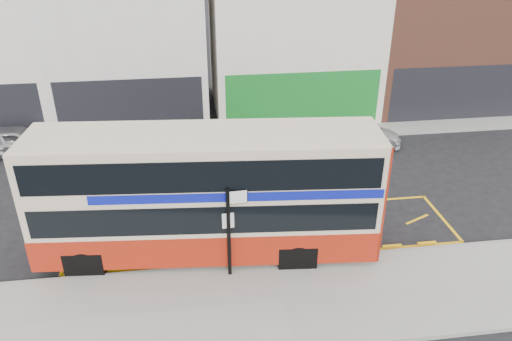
{
  "coord_description": "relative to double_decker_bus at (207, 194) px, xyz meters",
  "views": [
    {
      "loc": [
        -2.38,
        -13.68,
        10.6
      ],
      "look_at": [
        -0.26,
        2.0,
        2.37
      ],
      "focal_mm": 35.0,
      "sensor_mm": 36.0,
      "label": 1
    }
  ],
  "objects": [
    {
      "name": "ground",
      "position": [
        2.06,
        -0.6,
        -2.36
      ],
      "size": [
        120.0,
        120.0,
        0.0
      ],
      "primitive_type": "plane",
      "color": "black",
      "rests_on": "ground"
    },
    {
      "name": "pavement",
      "position": [
        2.06,
        -2.9,
        -2.28
      ],
      "size": [
        40.0,
        4.0,
        0.15
      ],
      "primitive_type": "cube",
      "color": "gray",
      "rests_on": "ground"
    },
    {
      "name": "kerb",
      "position": [
        2.06,
        -0.97,
        -2.28
      ],
      "size": [
        40.0,
        0.15,
        0.15
      ],
      "primitive_type": "cube",
      "color": "gray",
      "rests_on": "ground"
    },
    {
      "name": "far_pavement",
      "position": [
        2.06,
        10.4,
        -2.28
      ],
      "size": [
        50.0,
        3.0,
        0.15
      ],
      "primitive_type": "cube",
      "color": "gray",
      "rests_on": "ground"
    },
    {
      "name": "road_markings",
      "position": [
        2.06,
        1.0,
        -2.35
      ],
      "size": [
        14.0,
        3.4,
        0.01
      ],
      "primitive_type": null,
      "color": "#FFB60D",
      "rests_on": "ground"
    },
    {
      "name": "terrace_left",
      "position": [
        -3.44,
        14.39,
        2.96
      ],
      "size": [
        8.0,
        8.01,
        11.8
      ],
      "color": "silver",
      "rests_on": "ground"
    },
    {
      "name": "terrace_green_shop",
      "position": [
        5.56,
        14.39,
        2.71
      ],
      "size": [
        9.0,
        8.01,
        11.3
      ],
      "color": "silver",
      "rests_on": "ground"
    },
    {
      "name": "terrace_right",
      "position": [
        14.56,
        14.39,
        2.22
      ],
      "size": [
        9.0,
        8.01,
        10.3
      ],
      "color": "brown",
      "rests_on": "ground"
    },
    {
      "name": "double_decker_bus",
      "position": [
        0.0,
        0.0,
        0.0
      ],
      "size": [
        11.41,
        3.54,
        4.48
      ],
      "rotation": [
        0.0,
        0.0,
        -0.09
      ],
      "color": "beige",
      "rests_on": "ground"
    },
    {
      "name": "bus_stop_post",
      "position": [
        0.62,
        -1.45,
        -0.31
      ],
      "size": [
        0.79,
        0.15,
        3.17
      ],
      "rotation": [
        0.0,
        0.0,
        0.06
      ],
      "color": "black",
      "rests_on": "pavement"
    },
    {
      "name": "car_silver",
      "position": [
        -8.89,
        9.19,
        -1.64
      ],
      "size": [
        4.24,
        1.71,
        1.44
      ],
      "primitive_type": "imported",
      "rotation": [
        0.0,
        0.0,
        1.57
      ],
      "color": "#A5A4A9",
      "rests_on": "ground"
    },
    {
      "name": "car_grey",
      "position": [
        0.99,
        8.36,
        -1.72
      ],
      "size": [
        4.07,
        2.02,
        1.28
      ],
      "primitive_type": "imported",
      "rotation": [
        0.0,
        0.0,
        1.75
      ],
      "color": "#44474C",
      "rests_on": "ground"
    },
    {
      "name": "car_white",
      "position": [
        7.92,
        7.89,
        -1.75
      ],
      "size": [
        4.32,
        2.03,
        1.22
      ],
      "primitive_type": "imported",
      "rotation": [
        0.0,
        0.0,
        1.49
      ],
      "color": "silver",
      "rests_on": "ground"
    },
    {
      "name": "street_tree_right",
      "position": [
        11.02,
        11.26,
        1.02
      ],
      "size": [
        2.3,
        2.3,
        4.96
      ],
      "color": "black",
      "rests_on": "ground"
    }
  ]
}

